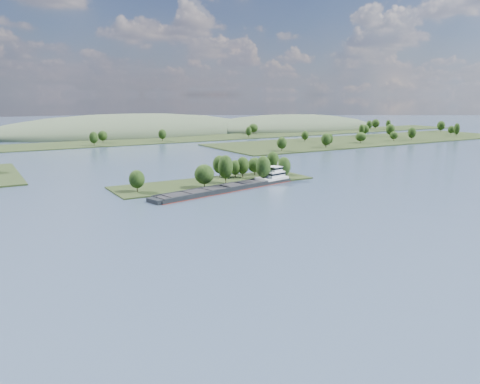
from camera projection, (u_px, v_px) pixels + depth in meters
ground at (286, 208)px, 180.12m from camera, size 1800.00×1800.00×0.00m
tree_island at (227, 174)px, 232.13m from camera, size 100.00×31.38×14.91m
right_bank at (372, 139)px, 447.07m from camera, size 320.00×90.00×15.33m
back_shoreline at (111, 142)px, 420.31m from camera, size 900.00×60.00×15.03m
hill_east at (289, 128)px, 604.62m from camera, size 260.00×140.00×36.00m
hill_west at (131, 133)px, 530.22m from camera, size 320.00×160.00×44.00m
cargo_barge at (235, 186)px, 216.36m from camera, size 78.60×25.78×10.61m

